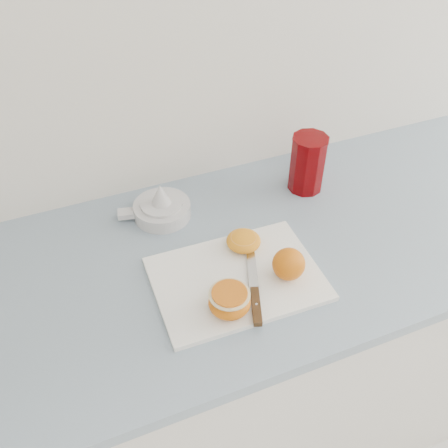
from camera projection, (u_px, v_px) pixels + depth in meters
name	position (u px, v px, depth m)	size (l,w,h in m)	color
counter	(268.00, 348.00, 1.45)	(2.56, 0.64, 0.89)	white
cutting_board	(237.00, 279.00, 1.05)	(0.35, 0.25, 0.01)	white
whole_orange	(289.00, 264.00, 1.03)	(0.07, 0.07, 0.07)	orange
half_orange	(229.00, 301.00, 0.97)	(0.08, 0.08, 0.05)	orange
squeezed_shell	(243.00, 241.00, 1.11)	(0.08, 0.08, 0.03)	orange
paring_knife	(255.00, 299.00, 1.00)	(0.09, 0.20, 0.01)	#3F2917
citrus_juicer	(161.00, 208.00, 1.20)	(0.18, 0.14, 0.09)	white
red_tumbler	(307.00, 165.00, 1.25)	(0.09, 0.09, 0.15)	#630002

